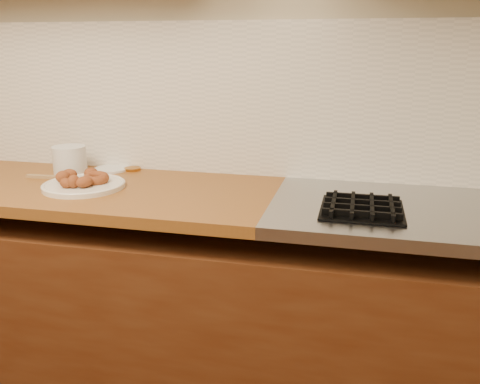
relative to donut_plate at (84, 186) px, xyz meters
name	(u,v)px	position (x,y,z in m)	size (l,w,h in m)	color
wall_back	(166,60)	(0.20, 0.35, 0.44)	(4.00, 0.02, 2.70)	#B9AD8D
base_cabinet	(147,312)	(0.20, 0.04, -0.52)	(3.60, 0.60, 0.77)	#4E2914
stovetop	(474,217)	(1.35, 0.04, -0.03)	(1.30, 0.62, 0.04)	#9EA0A5
backsplash	(166,98)	(0.20, 0.34, 0.29)	(3.60, 0.02, 0.60)	beige
burner_grates	(471,215)	(1.33, -0.04, 0.00)	(0.91, 0.26, 0.03)	black
donut_plate	(84,186)	(0.00, 0.00, 0.00)	(0.30, 0.30, 0.02)	silver
ring_donut	(96,178)	(0.04, 0.02, 0.03)	(0.10, 0.10, 0.03)	brown
fried_dough_chunks	(76,178)	(-0.03, -0.01, 0.03)	(0.18, 0.20, 0.05)	brown
plastic_tub	(70,160)	(-0.17, 0.19, 0.05)	(0.13, 0.13, 0.11)	silver
tub_lid	(112,169)	(-0.03, 0.28, 0.00)	(0.15, 0.15, 0.01)	silver
brass_jar_lid	(133,169)	(0.06, 0.29, 0.00)	(0.07, 0.07, 0.01)	#A56821
wooden_utensil	(46,177)	(-0.22, 0.09, 0.00)	(0.16, 0.02, 0.01)	olive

